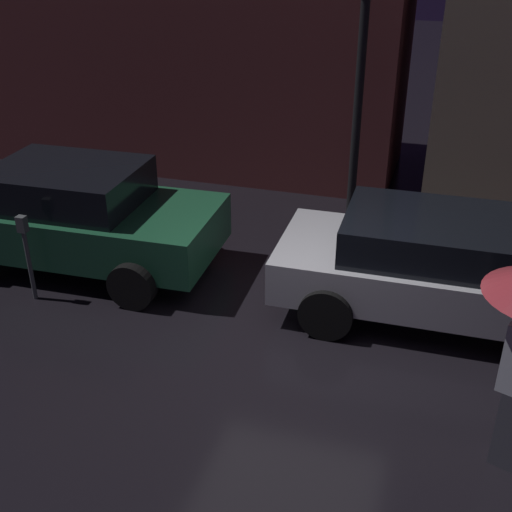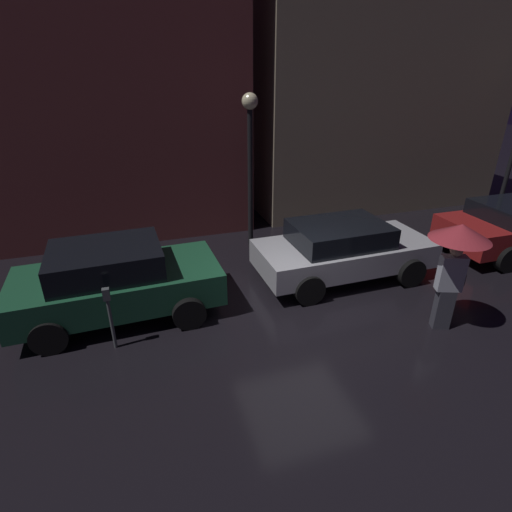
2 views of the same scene
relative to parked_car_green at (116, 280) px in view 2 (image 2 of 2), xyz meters
name	(u,v)px [view 2 (image 2 of 2)]	position (x,y,z in m)	size (l,w,h in m)	color
ground_plane	(304,319)	(3.54, -1.34, -0.79)	(60.00, 60.00, 0.00)	black
building_facade_left	(65,57)	(-0.68, 5.16, 4.09)	(9.44, 3.00, 9.76)	brown
building_facade_right	(377,110)	(9.01, 5.16, 2.51)	(8.67, 3.00, 6.60)	gray
parked_car_green	(116,280)	(0.00, 0.00, 0.00)	(4.06, 2.06, 1.53)	#1E5638
parked_car_silver	(342,249)	(5.12, 0.06, -0.05)	(4.18, 2.01, 1.39)	#B7B7BF
pedestrian_with_umbrella	(457,249)	(5.97, -2.40, 0.89)	(1.06, 1.06, 2.16)	#383842
parking_meter	(109,312)	(-0.12, -1.12, -0.03)	(0.12, 0.10, 1.23)	#4C5154
street_lamp_near	(250,145)	(3.60, 2.53, 2.03)	(0.41, 0.41, 4.09)	black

